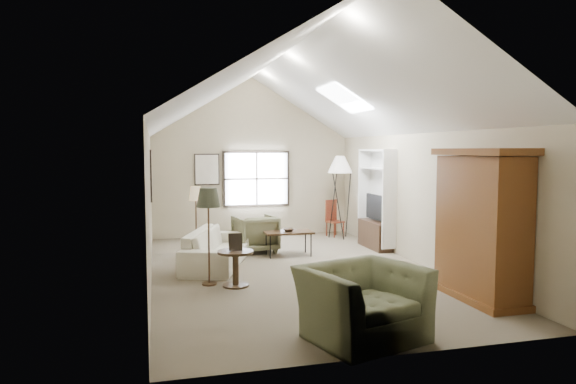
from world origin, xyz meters
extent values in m
cube|color=#6A5F4C|center=(0.00, 0.00, 0.00)|extent=(5.00, 8.00, 0.01)
cube|color=tan|center=(0.00, 4.00, 1.25)|extent=(5.00, 0.01, 2.50)
cube|color=tan|center=(0.00, -4.00, 1.25)|extent=(5.00, 0.01, 2.50)
cube|color=tan|center=(-2.50, 0.00, 1.25)|extent=(0.01, 8.00, 2.50)
cube|color=tan|center=(2.50, 0.00, 1.25)|extent=(0.01, 8.00, 2.50)
cube|color=black|center=(0.10, 3.96, 1.45)|extent=(1.72, 0.08, 1.42)
cube|color=black|center=(-2.47, 0.30, 1.75)|extent=(0.68, 0.04, 0.88)
cube|color=black|center=(-1.15, 3.97, 1.70)|extent=(0.62, 0.04, 0.78)
cube|color=brown|center=(2.18, -2.40, 1.10)|extent=(0.60, 1.50, 2.20)
cube|color=white|center=(2.34, 1.60, 1.15)|extent=(0.32, 1.30, 2.10)
cube|color=#382316|center=(2.32, 1.60, 0.30)|extent=(0.34, 1.18, 0.60)
cube|color=black|center=(2.32, 1.60, 0.92)|extent=(0.05, 0.90, 0.55)
imported|color=silver|center=(-1.28, 0.79, 0.34)|extent=(1.62, 2.48, 0.68)
imported|color=#666C4B|center=(-0.11, -3.44, 0.42)|extent=(1.56, 1.45, 0.84)
imported|color=#6B6B4B|center=(-0.35, 1.86, 0.39)|extent=(0.96, 0.98, 0.78)
cube|color=#3D2919|center=(0.24, 1.29, 0.25)|extent=(1.00, 0.56, 0.51)
imported|color=#3C2C18|center=(0.24, 1.29, 0.54)|extent=(0.24, 0.24, 0.06)
cylinder|color=#342315|center=(-1.18, -0.81, 0.29)|extent=(0.74, 0.74, 0.58)
cube|color=brown|center=(1.98, 3.29, 0.46)|extent=(0.46, 0.46, 0.92)
camera|label=1|loc=(-2.41, -8.85, 2.19)|focal=32.00mm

